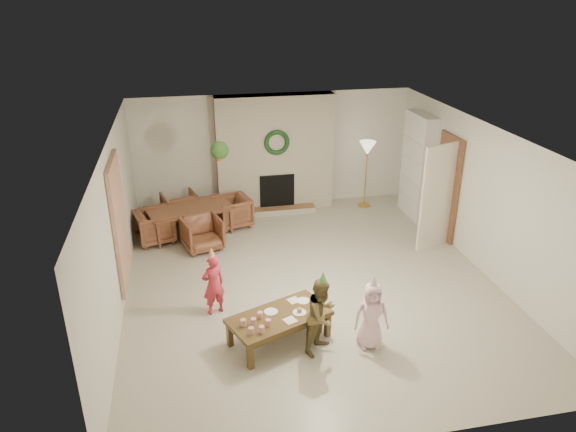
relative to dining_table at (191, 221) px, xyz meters
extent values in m
plane|color=#B7B29E|center=(1.89, -2.25, -0.28)|extent=(7.00, 7.00, 0.00)
plane|color=white|center=(1.89, -2.25, 2.22)|extent=(7.00, 7.00, 0.00)
plane|color=silver|center=(1.89, 1.25, 0.97)|extent=(7.00, 0.00, 7.00)
plane|color=silver|center=(1.89, -5.75, 0.97)|extent=(7.00, 0.00, 7.00)
plane|color=silver|center=(-1.11, -2.25, 0.97)|extent=(0.00, 7.00, 7.00)
plane|color=silver|center=(4.89, -2.25, 0.97)|extent=(0.00, 7.00, 7.00)
cube|color=#551916|center=(1.89, 1.05, 0.97)|extent=(2.50, 0.40, 2.50)
cube|color=brown|center=(1.89, 0.70, -0.22)|extent=(1.60, 0.30, 0.12)
cube|color=black|center=(1.89, 0.87, 0.17)|extent=(0.75, 0.12, 0.75)
torus|color=#163B1C|center=(1.89, 0.82, 1.27)|extent=(0.54, 0.10, 0.54)
cylinder|color=gold|center=(3.86, 0.75, -0.27)|extent=(0.28, 0.28, 0.03)
cylinder|color=gold|center=(3.86, 0.75, 0.41)|extent=(0.03, 0.03, 1.33)
cone|color=beige|center=(3.86, 0.75, 1.05)|extent=(0.36, 0.36, 0.30)
cube|color=white|center=(4.73, 0.05, 0.82)|extent=(0.30, 1.00, 2.20)
cube|color=white|center=(4.71, 0.05, 0.17)|extent=(0.30, 0.92, 0.03)
cube|color=white|center=(4.71, 0.05, 0.57)|extent=(0.30, 0.92, 0.03)
cube|color=white|center=(4.71, 0.05, 0.97)|extent=(0.30, 0.92, 0.03)
cube|color=white|center=(4.71, 0.05, 1.37)|extent=(0.30, 0.92, 0.03)
cube|color=maroon|center=(4.69, -0.10, 0.31)|extent=(0.20, 0.40, 0.24)
cube|color=#2A4A9A|center=(4.69, 0.10, 0.71)|extent=(0.20, 0.44, 0.24)
cube|color=#AB9524|center=(4.69, -0.05, 1.10)|extent=(0.20, 0.36, 0.22)
cube|color=brown|center=(4.85, -1.05, 0.74)|extent=(0.05, 0.86, 2.04)
cube|color=beige|center=(4.47, -1.43, 0.72)|extent=(0.77, 0.32, 2.00)
cube|color=#D0AF93|center=(-1.07, -2.05, 0.97)|extent=(0.06, 1.20, 2.00)
imported|color=brown|center=(0.00, 0.00, 0.00)|extent=(1.80, 1.31, 0.57)
imported|color=brown|center=(0.19, -0.68, 0.03)|extent=(0.83, 0.85, 0.63)
imported|color=brown|center=(-0.19, 0.68, 0.03)|extent=(0.83, 0.85, 0.63)
imported|color=brown|center=(-0.68, -0.19, 0.03)|extent=(0.85, 0.83, 0.63)
imported|color=brown|center=(0.85, 0.24, 0.03)|extent=(0.85, 0.83, 0.63)
cylinder|color=tan|center=(0.59, -0.75, 1.87)|extent=(0.01, 0.01, 0.70)
cylinder|color=#A04733|center=(0.59, -0.75, 1.52)|extent=(0.16, 0.16, 0.12)
sphere|color=#204416|center=(0.59, -0.75, 1.64)|extent=(0.32, 0.32, 0.32)
cube|color=#513B1B|center=(1.09, -3.74, 0.11)|extent=(1.54, 1.16, 0.06)
cube|color=#513B1B|center=(1.09, -3.74, 0.03)|extent=(1.40, 1.02, 0.08)
cube|color=#513B1B|center=(0.61, -4.24, -0.10)|extent=(0.10, 0.10, 0.36)
cube|color=#513B1B|center=(1.77, -3.77, -0.10)|extent=(0.10, 0.10, 0.36)
cube|color=#513B1B|center=(0.40, -3.72, -0.10)|extent=(0.10, 0.10, 0.36)
cube|color=#513B1B|center=(1.56, -3.25, -0.10)|extent=(0.10, 0.10, 0.36)
cylinder|color=white|center=(0.65, -4.09, 0.19)|extent=(0.10, 0.10, 0.10)
cylinder|color=white|center=(0.57, -3.89, 0.19)|extent=(0.10, 0.10, 0.10)
cylinder|color=white|center=(0.79, -4.09, 0.19)|extent=(0.10, 0.10, 0.10)
cylinder|color=white|center=(0.71, -3.90, 0.19)|extent=(0.10, 0.10, 0.10)
cylinder|color=white|center=(0.90, -3.96, 0.19)|extent=(0.10, 0.10, 0.10)
cylinder|color=white|center=(0.82, -3.76, 0.19)|extent=(0.10, 0.10, 0.10)
cylinder|color=white|center=(0.99, -3.65, 0.15)|extent=(0.25, 0.25, 0.01)
cylinder|color=white|center=(1.37, -3.74, 0.15)|extent=(0.25, 0.25, 0.01)
cylinder|color=white|center=(1.49, -3.47, 0.15)|extent=(0.25, 0.25, 0.01)
sphere|color=tan|center=(1.37, -3.74, 0.19)|extent=(0.10, 0.10, 0.07)
cube|color=#FCB9CD|center=(1.21, -3.90, 0.14)|extent=(0.21, 0.21, 0.01)
cube|color=#FCB9CD|center=(1.36, -3.43, 0.14)|extent=(0.21, 0.21, 0.01)
imported|color=#BD2837|center=(0.25, -2.86, 0.20)|extent=(0.42, 0.35, 0.97)
cone|color=gold|center=(0.25, -2.86, 0.73)|extent=(0.14, 0.14, 0.18)
imported|color=brown|center=(1.61, -4.04, 0.26)|extent=(0.67, 0.66, 1.08)
cone|color=#51A647|center=(1.61, -4.04, 0.84)|extent=(0.17, 0.17, 0.18)
imported|color=#F7C5D2|center=(2.29, -4.09, 0.20)|extent=(0.51, 0.37, 0.97)
cone|color=silver|center=(2.29, -4.09, 0.73)|extent=(0.16, 0.16, 0.17)
camera|label=1|loc=(-0.01, -9.79, 4.32)|focal=33.25mm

